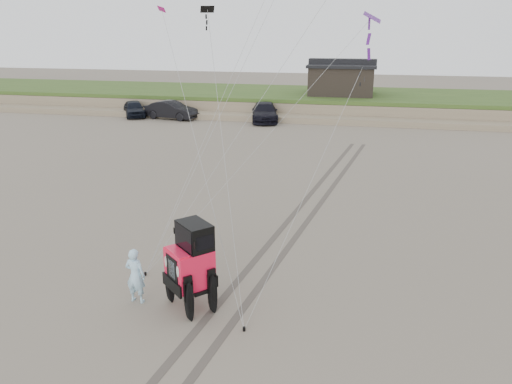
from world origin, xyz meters
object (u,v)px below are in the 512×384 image
truck_c (265,112)px  jeep (190,275)px  cabin (342,78)px  truck_b (171,110)px  man (135,276)px  truck_a (134,109)px

truck_c → jeep: 31.08m
truck_c → jeep: bearing=-95.3°
cabin → truck_b: 16.60m
truck_b → man: (10.76, -30.20, 0.06)m
truck_a → man: 33.97m
truck_a → jeep: bearing=-93.3°
cabin → man: 37.72m
truck_b → truck_a: bearing=95.0°
cabin → truck_c: 9.38m
truck_c → jeep: (3.98, -30.82, 0.26)m
truck_a → jeep: 34.69m
truck_a → truck_c: bearing=-30.4°
truck_b → jeep: size_ratio=0.86×
jeep → man: 1.72m
cabin → truck_a: size_ratio=1.47×
truck_c → truck_b: bearing=172.0°
cabin → man: (-3.98, -37.43, -2.37)m
man → cabin: bearing=-90.7°
truck_b → jeep: (12.47, -30.13, 0.25)m
truck_a → truck_c: (12.35, 0.22, 0.06)m
truck_c → man: bearing=-98.5°
truck_a → jeep: size_ratio=0.77×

